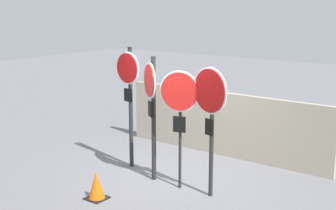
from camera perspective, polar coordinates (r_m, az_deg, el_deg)
ground_plane at (r=9.54m, az=0.79°, el=-9.00°), size 40.00×40.00×0.00m
fence_back at (r=10.85m, az=6.78°, el=-2.32°), size 5.18×0.12×1.48m
stop_sign_0 at (r=9.81m, az=-4.78°, el=2.08°), size 0.68×0.18×2.59m
stop_sign_1 at (r=9.05m, az=-2.02°, el=0.61°), size 0.58×0.41×2.48m
stop_sign_2 at (r=8.58m, az=1.41°, el=0.48°), size 0.74×0.26×2.27m
stop_sign_3 at (r=8.25m, az=5.16°, el=-0.09°), size 0.81×0.26×2.39m
traffic_cone_0 at (r=8.64m, az=-8.71°, el=-9.69°), size 0.37×0.37×0.51m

